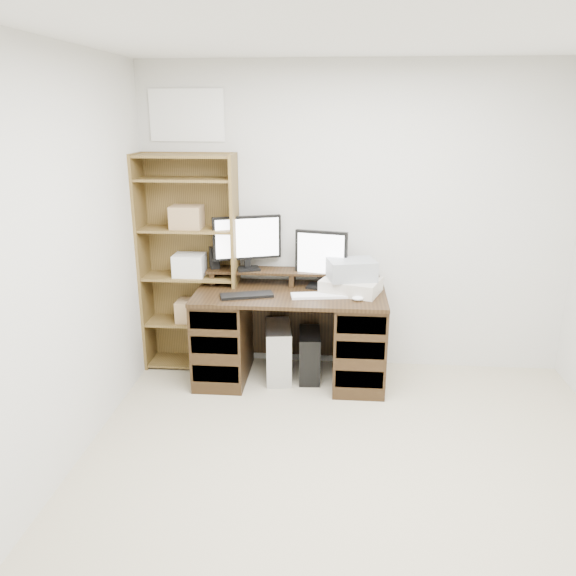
# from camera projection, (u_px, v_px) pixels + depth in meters

# --- Properties ---
(room) EXTENTS (3.54, 4.04, 2.54)m
(room) POSITION_uv_depth(u_px,v_px,m) (367.00, 301.00, 2.67)
(room) COLOR #B9AE8E
(room) RESTS_ON ground
(desk) EXTENTS (1.50, 0.70, 0.75)m
(desk) POSITION_uv_depth(u_px,v_px,m) (290.00, 334.00, 4.53)
(desk) COLOR black
(desk) RESTS_ON ground
(riser_shelf) EXTENTS (1.40, 0.22, 0.12)m
(riser_shelf) POSITION_uv_depth(u_px,v_px,m) (292.00, 273.00, 4.59)
(riser_shelf) COLOR black
(riser_shelf) RESTS_ON desk
(monitor_wide) EXTENTS (0.54, 0.22, 0.44)m
(monitor_wide) POSITION_uv_depth(u_px,v_px,m) (247.00, 240.00, 4.54)
(monitor_wide) COLOR black
(monitor_wide) RESTS_ON riser_shelf
(monitor_small) EXTENTS (0.42, 0.19, 0.46)m
(monitor_small) POSITION_uv_depth(u_px,v_px,m) (321.00, 257.00, 4.48)
(monitor_small) COLOR black
(monitor_small) RESTS_ON desk
(speaker) EXTENTS (0.09, 0.09, 0.18)m
(speaker) POSITION_uv_depth(u_px,v_px,m) (214.00, 258.00, 4.62)
(speaker) COLOR black
(speaker) RESTS_ON riser_shelf
(keyboard_black) EXTENTS (0.42, 0.24, 0.02)m
(keyboard_black) POSITION_uv_depth(u_px,v_px,m) (247.00, 295.00, 4.31)
(keyboard_black) COLOR black
(keyboard_black) RESTS_ON desk
(keyboard_white) EXTENTS (0.45, 0.20, 0.02)m
(keyboard_white) POSITION_uv_depth(u_px,v_px,m) (319.00, 295.00, 4.31)
(keyboard_white) COLOR white
(keyboard_white) RESTS_ON desk
(mouse) EXTENTS (0.09, 0.06, 0.04)m
(mouse) POSITION_uv_depth(u_px,v_px,m) (358.00, 298.00, 4.22)
(mouse) COLOR white
(mouse) RESTS_ON desk
(printer) EXTENTS (0.52, 0.45, 0.11)m
(printer) POSITION_uv_depth(u_px,v_px,m) (351.00, 286.00, 4.40)
(printer) COLOR beige
(printer) RESTS_ON desk
(basket) EXTENTS (0.41, 0.33, 0.15)m
(basket) POSITION_uv_depth(u_px,v_px,m) (352.00, 270.00, 4.36)
(basket) COLOR gray
(basket) RESTS_ON printer
(tower_silver) EXTENTS (0.26, 0.47, 0.45)m
(tower_silver) POSITION_uv_depth(u_px,v_px,m) (278.00, 351.00, 4.61)
(tower_silver) COLOR #B1B4B8
(tower_silver) RESTS_ON ground
(tower_black) EXTENTS (0.19, 0.40, 0.39)m
(tower_black) POSITION_uv_depth(u_px,v_px,m) (309.00, 355.00, 4.62)
(tower_black) COLOR black
(tower_black) RESTS_ON ground
(bookshelf) EXTENTS (0.80, 0.30, 1.80)m
(bookshelf) POSITION_uv_depth(u_px,v_px,m) (190.00, 262.00, 4.64)
(bookshelf) COLOR brown
(bookshelf) RESTS_ON ground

